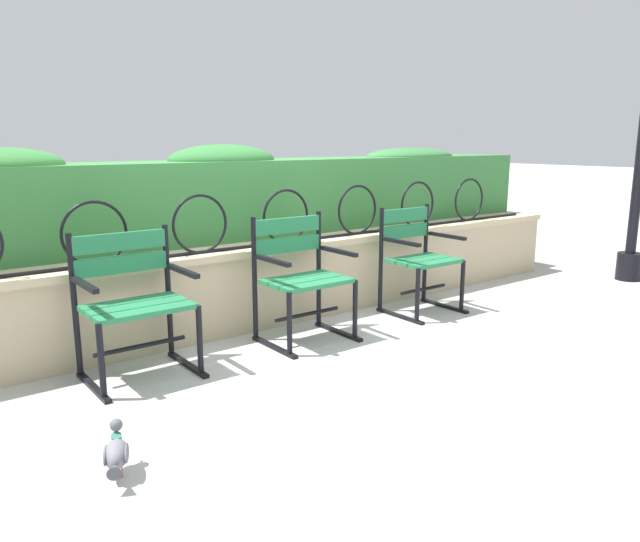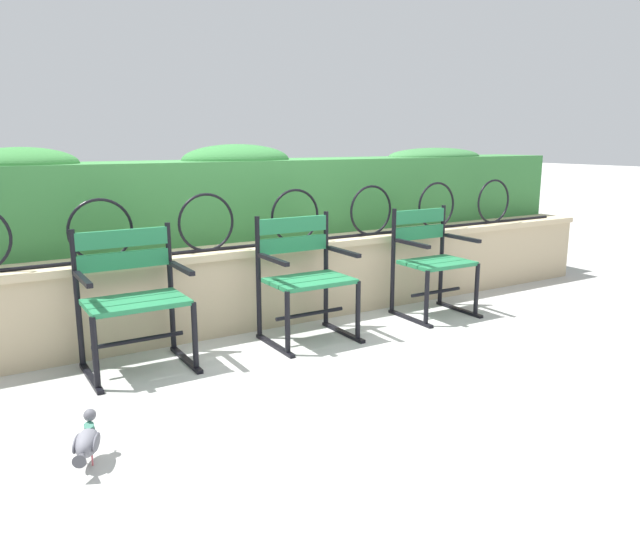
{
  "view_description": "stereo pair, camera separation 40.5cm",
  "coord_description": "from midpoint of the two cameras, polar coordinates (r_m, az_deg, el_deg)",
  "views": [
    {
      "loc": [
        -2.41,
        -3.0,
        1.41
      ],
      "look_at": [
        0.0,
        0.15,
        0.55
      ],
      "focal_mm": 34.07,
      "sensor_mm": 36.0,
      "label": 1
    },
    {
      "loc": [
        -2.08,
        -3.23,
        1.41
      ],
      "look_at": [
        0.0,
        0.15,
        0.55
      ],
      "focal_mm": 34.07,
      "sensor_mm": 36.0,
      "label": 2
    }
  ],
  "objects": [
    {
      "name": "park_chair_right",
      "position": [
        5.06,
        6.91,
        1.34
      ],
      "size": [
        0.57,
        0.53,
        0.87
      ],
      "color": "#237547",
      "rests_on": "ground"
    },
    {
      "name": "ground_plane",
      "position": [
        4.09,
        -1.57,
        -7.94
      ],
      "size": [
        60.0,
        60.0,
        0.0
      ],
      "primitive_type": "plane",
      "color": "#ADADA8"
    },
    {
      "name": "pigeon_near_chairs",
      "position": [
        2.88,
        -22.64,
        -15.61
      ],
      "size": [
        0.17,
        0.28,
        0.22
      ],
      "color": "slate",
      "rests_on": "ground"
    },
    {
      "name": "park_chair_left",
      "position": [
        3.87,
        -20.07,
        -2.58
      ],
      "size": [
        0.63,
        0.52,
        0.88
      ],
      "color": "#237547",
      "rests_on": "ground"
    },
    {
      "name": "park_chair_centre",
      "position": [
        4.31,
        -4.52,
        -0.39
      ],
      "size": [
        0.61,
        0.52,
        0.89
      ],
      "color": "#237547",
      "rests_on": "ground"
    },
    {
      "name": "hedge_row",
      "position": [
        5.07,
        -10.84,
        7.05
      ],
      "size": [
        6.7,
        0.62,
        0.75
      ],
      "color": "#387A3D",
      "rests_on": "stone_wall"
    },
    {
      "name": "stone_wall",
      "position": [
        4.74,
        -8.1,
        -1.24
      ],
      "size": [
        6.84,
        0.41,
        0.62
      ],
      "color": "tan",
      "rests_on": "ground"
    },
    {
      "name": "iron_arch_fence",
      "position": [
        4.52,
        -9.41,
        4.46
      ],
      "size": [
        6.31,
        0.02,
        0.42
      ],
      "color": "black",
      "rests_on": "stone_wall"
    }
  ]
}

